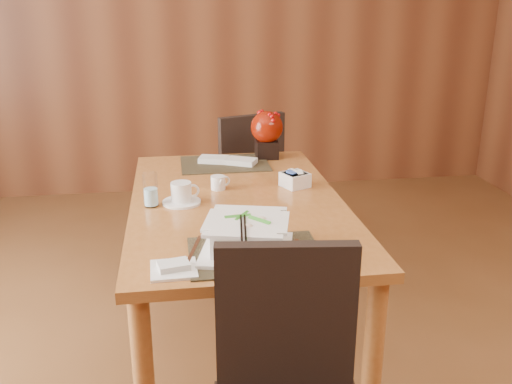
{
  "coord_description": "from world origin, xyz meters",
  "views": [
    {
      "loc": [
        -0.25,
        -1.69,
        1.59
      ],
      "look_at": [
        0.05,
        0.35,
        0.87
      ],
      "focal_mm": 40.0,
      "sensor_mm": 36.0,
      "label": 1
    }
  ],
  "objects": [
    {
      "name": "sugar_caddy",
      "position": [
        0.28,
        0.74,
        0.78
      ],
      "size": [
        0.14,
        0.14,
        0.06
      ],
      "primitive_type": "cube",
      "rotation": [
        0.0,
        0.0,
        0.43
      ],
      "color": "white",
      "rests_on": "dining_table"
    },
    {
      "name": "far_chair",
      "position": [
        0.16,
        1.64,
        0.52
      ],
      "size": [
        0.54,
        0.54,
        0.93
      ],
      "rotation": [
        0.0,
        0.0,
        3.46
      ],
      "color": "black",
      "rests_on": "ground"
    },
    {
      "name": "napkins_far",
      "position": [
        0.02,
        1.15,
        0.77
      ],
      "size": [
        0.32,
        0.21,
        0.03
      ],
      "primitive_type": null,
      "rotation": [
        0.0,
        0.0,
        -0.39
      ],
      "color": "silver",
      "rests_on": "dining_table"
    },
    {
      "name": "soup_setting",
      "position": [
        -0.03,
        0.07,
        0.81
      ],
      "size": [
        0.36,
        0.36,
        0.12
      ],
      "rotation": [
        0.0,
        0.0,
        -0.25
      ],
      "color": "white",
      "rests_on": "dining_table"
    },
    {
      "name": "coffee_cup",
      "position": [
        -0.24,
        0.59,
        0.79
      ],
      "size": [
        0.16,
        0.16,
        0.09
      ],
      "rotation": [
        0.0,
        0.0,
        -0.02
      ],
      "color": "white",
      "rests_on": "dining_table"
    },
    {
      "name": "water_glass",
      "position": [
        -0.36,
        0.58,
        0.82
      ],
      "size": [
        0.08,
        0.08,
        0.14
      ],
      "primitive_type": "cylinder",
      "rotation": [
        0.0,
        0.0,
        -0.25
      ],
      "color": "silver",
      "rests_on": "dining_table"
    },
    {
      "name": "berry_decor",
      "position": [
        0.24,
        1.24,
        0.89
      ],
      "size": [
        0.17,
        0.17,
        0.25
      ],
      "rotation": [
        0.0,
        0.0,
        -0.01
      ],
      "color": "black",
      "rests_on": "dining_table"
    },
    {
      "name": "back_wall",
      "position": [
        0.0,
        3.0,
        1.4
      ],
      "size": [
        5.0,
        0.02,
        2.8
      ],
      "primitive_type": "cube",
      "color": "brown",
      "rests_on": "ground"
    },
    {
      "name": "bread_plate",
      "position": [
        -0.28,
        -0.03,
        0.75
      ],
      "size": [
        0.15,
        0.15,
        0.01
      ],
      "primitive_type": "cube",
      "rotation": [
        0.0,
        0.0,
        0.03
      ],
      "color": "white",
      "rests_on": "dining_table"
    },
    {
      "name": "placemat_far",
      "position": [
        0.0,
        1.15,
        0.75
      ],
      "size": [
        0.45,
        0.33,
        0.01
      ],
      "primitive_type": "cube",
      "color": "black",
      "rests_on": "dining_table"
    },
    {
      "name": "dining_table",
      "position": [
        0.0,
        0.6,
        0.65
      ],
      "size": [
        0.9,
        1.5,
        0.75
      ],
      "color": "#A6642E",
      "rests_on": "ground"
    },
    {
      "name": "placemat_near",
      "position": [
        0.0,
        0.05,
        0.75
      ],
      "size": [
        0.45,
        0.33,
        0.01
      ],
      "primitive_type": "cube",
      "color": "black",
      "rests_on": "dining_table"
    },
    {
      "name": "creamer_jug",
      "position": [
        -0.07,
        0.76,
        0.78
      ],
      "size": [
        0.11,
        0.11,
        0.06
      ],
      "primitive_type": null,
      "rotation": [
        0.0,
        0.0,
        0.35
      ],
      "color": "white",
      "rests_on": "dining_table"
    }
  ]
}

